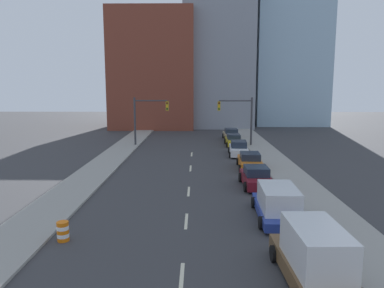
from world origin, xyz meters
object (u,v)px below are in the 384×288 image
at_px(traffic_barrel, 63,231).
at_px(sedan_tan, 231,135).
at_px(box_truck_brown, 314,257).
at_px(box_truck_blue, 278,203).
at_px(sedan_maroon, 256,177).
at_px(sedan_orange, 250,161).
at_px(traffic_signal_left, 145,115).
at_px(sedan_white, 239,149).
at_px(sedan_yellow, 234,140).
at_px(traffic_signal_right, 241,115).

bearing_deg(traffic_barrel, sedan_tan, 71.97).
height_order(box_truck_brown, box_truck_blue, box_truck_brown).
bearing_deg(traffic_barrel, sedan_maroon, 42.52).
relative_size(box_truck_brown, sedan_tan, 1.16).
height_order(box_truck_blue, sedan_orange, box_truck_blue).
height_order(traffic_signal_left, sedan_white, traffic_signal_left).
xyz_separation_m(box_truck_brown, sedan_maroon, (-0.02, 13.60, -0.39)).
relative_size(traffic_barrel, sedan_tan, 0.20).
bearing_deg(sedan_yellow, sedan_tan, 87.45).
height_order(traffic_signal_right, box_truck_blue, traffic_signal_right).
relative_size(traffic_signal_left, traffic_barrel, 6.21).
distance_m(sedan_orange, sedan_yellow, 12.71).
bearing_deg(box_truck_brown, box_truck_blue, 87.23).
height_order(box_truck_blue, sedan_white, box_truck_blue).
xyz_separation_m(box_truck_blue, sedan_white, (-0.08, 19.13, -0.20)).
bearing_deg(sedan_white, traffic_signal_right, 84.08).
relative_size(traffic_signal_left, sedan_white, 1.21).
xyz_separation_m(traffic_signal_right, sedan_yellow, (-0.86, 0.32, -3.18)).
xyz_separation_m(sedan_orange, sedan_yellow, (-0.25, 12.70, 0.00)).
bearing_deg(box_truck_brown, traffic_signal_right, 86.61).
bearing_deg(traffic_signal_right, box_truck_blue, -91.95).
bearing_deg(sedan_maroon, box_truck_brown, -91.03).
xyz_separation_m(box_truck_brown, sedan_white, (0.06, 26.06, -0.39)).
height_order(sedan_white, sedan_yellow, sedan_white).
bearing_deg(traffic_barrel, box_truck_brown, -19.51).
relative_size(traffic_signal_right, traffic_barrel, 6.21).
bearing_deg(sedan_white, traffic_barrel, -112.87).
relative_size(traffic_signal_left, sedan_orange, 1.23).
bearing_deg(box_truck_brown, sedan_white, 88.27).
distance_m(box_truck_blue, sedan_maroon, 6.67).
height_order(traffic_barrel, sedan_maroon, sedan_maroon).
height_order(traffic_signal_right, sedan_orange, traffic_signal_right).
distance_m(sedan_maroon, sedan_orange, 6.14).
height_order(box_truck_blue, sedan_tan, box_truck_blue).
relative_size(traffic_barrel, sedan_maroon, 0.22).
bearing_deg(sedan_white, box_truck_blue, -86.82).
bearing_deg(box_truck_blue, traffic_barrel, -162.00).
bearing_deg(sedan_tan, sedan_white, -92.42).
bearing_deg(sedan_maroon, traffic_signal_right, 85.75).
bearing_deg(sedan_tan, sedan_orange, -90.93).
xyz_separation_m(traffic_signal_left, box_truck_blue, (10.81, -25.17, -2.94)).
xyz_separation_m(traffic_signal_right, sedan_orange, (-0.62, -12.39, -3.19)).
xyz_separation_m(sedan_maroon, sedan_yellow, (0.15, 18.83, -0.05)).
bearing_deg(sedan_yellow, box_truck_brown, -90.89).
relative_size(box_truck_blue, sedan_yellow, 1.24).
bearing_deg(sedan_white, sedan_maroon, -87.42).
relative_size(traffic_barrel, sedan_yellow, 0.21).
distance_m(traffic_signal_right, sedan_yellow, 3.31).
bearing_deg(sedan_tan, box_truck_brown, -91.64).
distance_m(box_truck_brown, sedan_maroon, 13.60).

